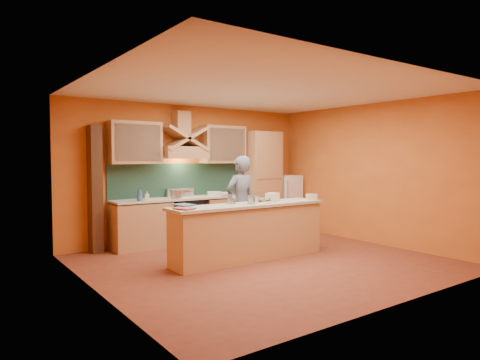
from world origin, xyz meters
TOP-DOWN VIEW (x-y plane):
  - floor at (0.00, 0.00)m, footprint 5.50×5.00m
  - ceiling at (0.00, 0.00)m, footprint 5.50×5.00m
  - wall_back at (0.00, 2.50)m, footprint 5.50×0.02m
  - wall_front at (0.00, -2.50)m, footprint 5.50×0.02m
  - wall_left at (-2.75, 0.00)m, footprint 0.02×5.00m
  - wall_right at (2.75, 0.00)m, footprint 0.02×5.00m
  - base_cabinet_left at (-1.25, 2.20)m, footprint 1.10×0.60m
  - base_cabinet_right at (0.65, 2.20)m, footprint 1.10×0.60m
  - counter_top at (-0.30, 2.20)m, footprint 3.00×0.62m
  - stove at (-0.30, 2.20)m, footprint 0.60×0.58m
  - backsplash at (-0.30, 2.48)m, footprint 3.00×0.03m
  - range_hood at (-0.30, 2.25)m, footprint 0.92×0.50m
  - hood_chimney at (-0.30, 2.35)m, footprint 0.30×0.30m
  - upper_cabinet_left at (-1.30, 2.33)m, footprint 1.00×0.35m
  - upper_cabinet_right at (0.70, 2.33)m, footprint 1.00×0.35m
  - pantry_column at (1.65, 2.20)m, footprint 0.80×0.60m
  - fridge at (2.40, 2.20)m, footprint 0.58×0.60m
  - trim_column_left at (-2.05, 2.35)m, footprint 0.20×0.30m
  - island_body at (-0.10, 0.30)m, footprint 2.80×0.55m
  - island_top at (-0.10, 0.30)m, footprint 2.90×0.62m
  - person at (0.24, 1.04)m, footprint 0.67×0.46m
  - pot_large at (-0.55, 2.09)m, footprint 0.30×0.30m
  - pot_small at (-0.19, 2.33)m, footprint 0.24×0.24m
  - soap_bottle_a at (-1.16, 2.11)m, footprint 0.10×0.10m
  - soap_bottle_b at (-1.34, 2.04)m, footprint 0.11×0.11m
  - bowl_back at (0.54, 2.07)m, footprint 0.24×0.24m
  - dish_rack at (0.30, 2.03)m, footprint 0.33×0.30m
  - book_lower at (-1.48, 0.17)m, footprint 0.30×0.35m
  - book_upper at (-1.37, 0.46)m, footprint 0.28×0.36m
  - jar_large at (-0.35, 0.46)m, footprint 0.15×0.15m
  - jar_small at (-0.11, 0.23)m, footprint 0.17×0.17m
  - kitchen_scale at (0.07, 0.39)m, footprint 0.15×0.15m
  - mixing_bowl at (0.27, 0.40)m, footprint 0.34×0.34m
  - cloth at (0.23, 0.20)m, footprint 0.23×0.17m
  - grocery_bag_a at (0.50, 0.41)m, footprint 0.27×0.25m
  - grocery_bag_b at (1.19, 0.13)m, footprint 0.22×0.21m

SIDE VIEW (x-z plane):
  - floor at x=0.00m, z-range -0.01..0.01m
  - base_cabinet_left at x=-1.25m, z-range 0.00..0.86m
  - base_cabinet_right at x=0.65m, z-range 0.00..0.86m
  - island_body at x=-0.10m, z-range 0.00..0.88m
  - stove at x=-0.30m, z-range 0.00..0.90m
  - fridge at x=2.40m, z-range 0.00..1.30m
  - person at x=0.24m, z-range 0.00..1.75m
  - counter_top at x=-0.30m, z-range 0.88..0.92m
  - island_top at x=-0.10m, z-range 0.90..0.95m
  - cloth at x=0.23m, z-range 0.94..0.96m
  - bowl_back at x=0.54m, z-range 0.92..0.99m
  - book_lower at x=-1.48m, z-range 0.94..0.97m
  - pot_small at x=-0.19m, z-range 0.90..1.03m
  - dish_rack at x=0.30m, z-range 0.92..1.01m
  - mixing_bowl at x=0.27m, z-range 0.95..1.01m
  - book_upper at x=-1.37m, z-range 0.97..0.99m
  - pot_large at x=-0.55m, z-range 0.90..1.08m
  - kitchen_scale at x=0.07m, z-range 0.94..1.04m
  - grocery_bag_b at x=1.19m, z-range 0.94..1.05m
  - soap_bottle_a at x=-1.16m, z-range 0.92..1.09m
  - grocery_bag_a at x=0.50m, z-range 0.94..1.09m
  - jar_small at x=-0.11m, z-range 0.94..1.10m
  - jar_large at x=-0.35m, z-range 0.95..1.10m
  - soap_bottle_b at x=-1.34m, z-range 0.92..1.18m
  - pantry_column at x=1.65m, z-range 0.00..2.30m
  - trim_column_left at x=-2.05m, z-range 0.00..2.30m
  - backsplash at x=-0.30m, z-range 0.90..1.60m
  - wall_back at x=0.00m, z-range 0.00..2.80m
  - wall_front at x=0.00m, z-range 0.00..2.80m
  - wall_left at x=-2.75m, z-range 0.00..2.80m
  - wall_right at x=2.75m, z-range 0.00..2.80m
  - range_hood at x=-0.30m, z-range 1.70..1.94m
  - upper_cabinet_left at x=-1.30m, z-range 1.60..2.40m
  - upper_cabinet_right at x=0.70m, z-range 1.60..2.40m
  - hood_chimney at x=-0.30m, z-range 2.15..2.65m
  - ceiling at x=0.00m, z-range 2.79..2.80m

